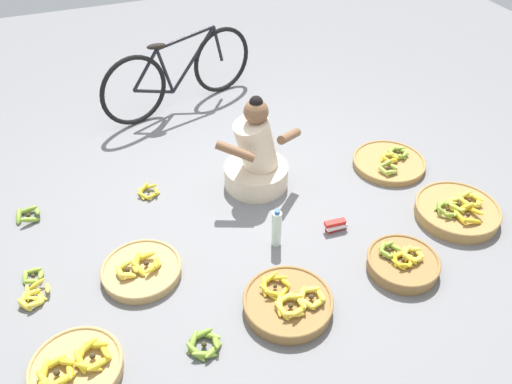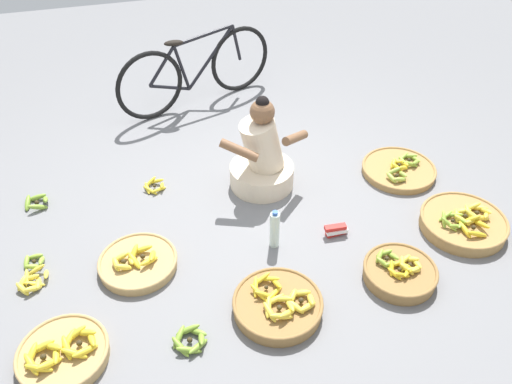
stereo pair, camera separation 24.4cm
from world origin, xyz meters
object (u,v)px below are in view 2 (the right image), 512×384
loose_bananas_mid_left (154,186)px  water_bottle (275,230)px  banana_basket_mid_right (464,222)px  vendor_woman_front (262,158)px  packet_carton_stack (336,230)px  banana_basket_near_vendor (63,354)px  loose_bananas_back_right (190,340)px  bicycle_leaning (197,71)px  banana_basket_back_left (399,169)px  banana_basket_front_right (138,262)px  banana_basket_front_left (400,272)px  loose_bananas_back_center (33,276)px  loose_bananas_front_center (37,202)px  banana_basket_near_bicycle (278,304)px

loose_bananas_mid_left → water_bottle: water_bottle is taller
banana_basket_mid_right → vendor_woman_front: bearing=144.3°
water_bottle → packet_carton_stack: size_ratio=1.77×
banana_basket_near_vendor → loose_bananas_back_right: bearing=-7.7°
vendor_woman_front → banana_basket_near_vendor: vendor_woman_front is taller
banana_basket_near_vendor → packet_carton_stack: banana_basket_near_vendor is taller
bicycle_leaning → water_bottle: bearing=-86.8°
banana_basket_near_vendor → banana_basket_back_left: size_ratio=0.86×
banana_basket_back_left → packet_carton_stack: size_ratio=3.44×
banana_basket_back_left → banana_basket_front_right: bearing=-168.1°
vendor_woman_front → banana_basket_back_left: 1.20m
banana_basket_front_left → loose_bananas_mid_left: banana_basket_front_left is taller
bicycle_leaning → loose_bananas_mid_left: (-0.63, -1.29, -0.33)m
vendor_woman_front → banana_basket_mid_right: bearing=-35.7°
loose_bananas_mid_left → loose_bananas_back_center: 1.18m
banana_basket_back_left → loose_bananas_mid_left: 2.06m
vendor_woman_front → water_bottle: vendor_woman_front is taller
banana_basket_front_right → banana_basket_back_left: bearing=11.9°
banana_basket_front_right → loose_bananas_back_center: bearing=172.7°
vendor_woman_front → banana_basket_front_right: bearing=-149.2°
loose_bananas_front_center → loose_bananas_back_right: 1.84m
vendor_woman_front → banana_basket_near_vendor: bearing=-141.5°
loose_bananas_back_center → banana_basket_mid_right: bearing=-6.9°
banana_basket_back_left → banana_basket_near_vendor: bearing=-158.5°
loose_bananas_back_right → banana_basket_mid_right: bearing=11.3°
bicycle_leaning → banana_basket_mid_right: bicycle_leaning is taller
banana_basket_near_vendor → loose_bananas_mid_left: 1.61m
banana_basket_front_left → loose_bananas_front_center: 2.79m
banana_basket_near_bicycle → loose_bananas_back_center: 1.66m
bicycle_leaning → banana_basket_mid_right: bearing=-57.6°
banana_basket_front_left → loose_bananas_back_right: bearing=-175.4°
banana_basket_mid_right → banana_basket_back_left: (-0.12, 0.75, -0.02)m
banana_basket_back_left → loose_bananas_mid_left: size_ratio=3.09×
loose_bananas_back_right → loose_bananas_back_center: bearing=139.4°
banana_basket_front_left → banana_basket_back_left: (0.57, 1.06, -0.02)m
water_bottle → banana_basket_front_left: bearing=-36.8°
banana_basket_front_left → loose_bananas_back_right: banana_basket_front_left is taller
vendor_woman_front → loose_bananas_back_right: bearing=-122.1°
loose_bananas_back_right → water_bottle: (0.73, 0.65, 0.12)m
banana_basket_mid_right → loose_bananas_back_center: (-3.06, 0.37, -0.03)m
vendor_woman_front → loose_bananas_mid_left: bearing=167.7°
bicycle_leaning → packet_carton_stack: bearing=-75.0°
loose_bananas_back_right → banana_basket_back_left: bearing=30.3°
water_bottle → banana_basket_front_right: bearing=176.7°
banana_basket_front_left → loose_bananas_back_center: (-2.37, 0.68, -0.03)m
banana_basket_near_vendor → loose_bananas_front_center: banana_basket_near_vendor is taller
banana_basket_front_right → water_bottle: 0.97m
banana_basket_near_bicycle → loose_bananas_back_center: size_ratio=1.52×
banana_basket_front_left → banana_basket_front_right: bearing=160.7°
loose_bananas_front_center → loose_bananas_back_center: loose_bananas_front_center is taller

